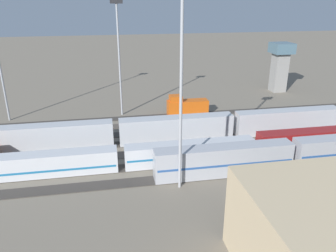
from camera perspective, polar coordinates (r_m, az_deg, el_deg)
name	(u,v)px	position (r m, az deg, el deg)	size (l,w,h in m)	color
ground_plane	(175,141)	(68.37, 1.17, -2.50)	(400.00, 400.00, 0.00)	#756B5B
track_bed_0	(163,116)	(82.06, -0.91, 1.72)	(140.00, 2.80, 0.12)	#3D3833
track_bed_1	(166,123)	(77.43, -0.30, 0.50)	(140.00, 2.80, 0.12)	#4C443D
track_bed_2	(170,131)	(72.86, 0.39, -0.88)	(140.00, 2.80, 0.12)	#3D3833
track_bed_3	(175,140)	(68.35, 1.17, -2.45)	(140.00, 2.80, 0.12)	#3D3833
track_bed_4	(180,151)	(63.91, 2.06, -4.23)	(140.00, 2.80, 0.12)	#4C443D
track_bed_5	(186,163)	(59.56, 3.09, -6.28)	(140.00, 2.80, 0.12)	#3D3833
track_bed_6	(193,177)	(55.32, 4.29, -8.64)	(140.00, 2.80, 0.12)	#3D3833
train_on_track_3	(177,129)	(67.42, 1.48, -0.44)	(119.80, 3.00, 5.00)	#B7BABF
train_on_track_0	(186,106)	(82.51, 3.17, 3.34)	(10.00, 3.00, 5.00)	#D85914
train_on_track_5	(178,153)	(58.35, 1.74, -4.64)	(66.40, 3.06, 4.40)	maroon
train_on_track_6	(292,154)	(60.46, 20.41, -4.56)	(47.20, 3.06, 5.00)	#A8AAB2
light_mast_0	(118,44)	(80.02, -8.46, 13.75)	(2.80, 0.70, 27.21)	#9EA0A5
light_mast_1	(181,62)	(45.56, 2.31, 10.94)	(2.80, 0.70, 31.09)	#9EA0A5
control_tower	(280,64)	(107.82, 18.57, 10.07)	(6.00, 6.00, 14.64)	gray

